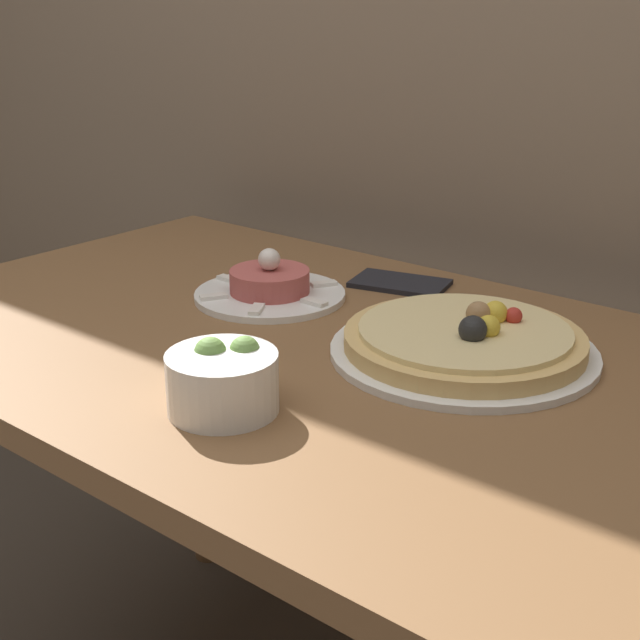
% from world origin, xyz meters
% --- Properties ---
extents(dining_table, '(1.23, 0.77, 0.77)m').
position_xyz_m(dining_table, '(0.00, 0.38, 0.66)').
color(dining_table, brown).
rests_on(dining_table, ground_plane).
extents(pizza_plate, '(0.34, 0.34, 0.07)m').
position_xyz_m(pizza_plate, '(0.21, 0.47, 0.79)').
color(pizza_plate, white).
rests_on(pizza_plate, dining_table).
extents(tartare_plate, '(0.23, 0.23, 0.08)m').
position_xyz_m(tartare_plate, '(-0.14, 0.48, 0.79)').
color(tartare_plate, white).
rests_on(tartare_plate, dining_table).
extents(small_bowl, '(0.12, 0.12, 0.08)m').
position_xyz_m(small_bowl, '(0.08, 0.17, 0.81)').
color(small_bowl, white).
rests_on(small_bowl, dining_table).
extents(napkin, '(0.16, 0.12, 0.01)m').
position_xyz_m(napkin, '(-0.02, 0.66, 0.77)').
color(napkin, black).
rests_on(napkin, dining_table).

